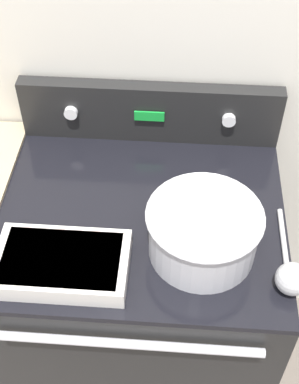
{
  "coord_description": "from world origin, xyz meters",
  "views": [
    {
      "loc": [
        0.09,
        -0.63,
        2.03
      ],
      "look_at": [
        0.02,
        0.36,
        0.98
      ],
      "focal_mm": 50.0,
      "sensor_mm": 36.0,
      "label": 1
    }
  ],
  "objects": [
    {
      "name": "kitchen_wall",
      "position": [
        0.0,
        0.72,
        1.25
      ],
      "size": [
        8.0,
        0.05,
        2.5
      ],
      "color": "silver",
      "rests_on": "ground_plane"
    },
    {
      "name": "casserole_dish",
      "position": [
        -0.18,
        0.13,
        0.95
      ],
      "size": [
        0.33,
        0.2,
        0.05
      ],
      "color": "silver",
      "rests_on": "stove_range"
    },
    {
      "name": "stove_range",
      "position": [
        0.0,
        0.34,
        0.46
      ],
      "size": [
        0.79,
        0.71,
        0.92
      ],
      "color": "black",
      "rests_on": "ground_plane"
    },
    {
      "name": "control_panel",
      "position": [
        0.0,
        0.66,
        1.02
      ],
      "size": [
        0.79,
        0.07,
        0.19
      ],
      "color": "black",
      "rests_on": "stove_range"
    },
    {
      "name": "ladle",
      "position": [
        0.38,
        0.13,
        0.96
      ],
      "size": [
        0.08,
        0.29,
        0.08
      ],
      "color": "#B7B7B7",
      "rests_on": "stove_range"
    },
    {
      "name": "mixing_bowl",
      "position": [
        0.16,
        0.22,
        1.0
      ],
      "size": [
        0.29,
        0.29,
        0.14
      ],
      "color": "silver",
      "rests_on": "stove_range"
    }
  ]
}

